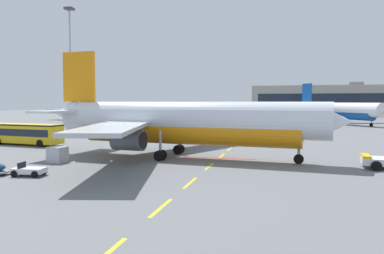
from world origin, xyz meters
The scene contains 8 objects.
apron_paint_markings centered at (18.00, 36.37, 0.00)m, with size 8.00×91.90×0.01m.
airliner_foreground centered at (13.95, 21.46, 3.95)m, with size 34.82×34.43×12.20m.
airliner_mid_left centered at (38.72, 91.38, 3.78)m, with size 28.37×30.46×11.66m.
airliner_far_center centered at (-39.26, 99.10, 3.51)m, with size 30.42×30.91×10.85m.
apron_shuttle_bus centered at (-11.37, 28.16, 1.75)m, with size 12.28×4.30×3.00m.
uld_cargo_container centered at (2.42, 15.37, 0.80)m, with size 1.75×1.71×1.60m.
apron_light_mast_near centered at (-21.97, 57.88, 16.66)m, with size 1.80×1.80×27.06m.
terminal_satellite centered at (44.68, 160.91, 6.61)m, with size 68.30×19.92×14.77m.
Camera 1 is at (24.97, -18.58, 6.22)m, focal length 35.37 mm.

